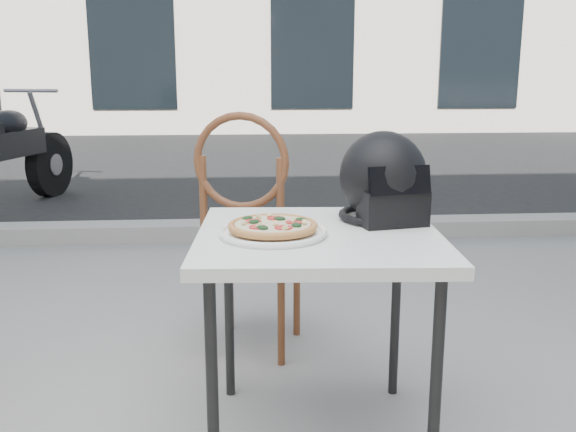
{
  "coord_description": "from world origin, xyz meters",
  "views": [
    {
      "loc": [
        0.3,
        -1.63,
        1.21
      ],
      "look_at": [
        0.45,
        0.32,
        0.77
      ],
      "focal_mm": 40.0,
      "sensor_mm": 36.0,
      "label": 1
    }
  ],
  "objects": [
    {
      "name": "cafe_chair_main",
      "position": [
        0.33,
        1.0,
        0.59
      ],
      "size": [
        0.5,
        0.5,
        1.05
      ],
      "rotation": [
        0.0,
        0.0,
        2.85
      ],
      "color": "brown",
      "rests_on": "ground"
    },
    {
      "name": "cafe_table_main",
      "position": [
        0.54,
        0.3,
        0.65
      ],
      "size": [
        0.8,
        0.8,
        0.72
      ],
      "rotation": [
        0.0,
        0.0,
        -0.06
      ],
      "color": "white",
      "rests_on": "ground"
    },
    {
      "name": "pizza",
      "position": [
        0.4,
        0.27,
        0.75
      ],
      "size": [
        0.3,
        0.3,
        0.03
      ],
      "rotation": [
        0.0,
        0.0,
        -0.08
      ],
      "color": "#CA8A49",
      "rests_on": "plate"
    },
    {
      "name": "curb",
      "position": [
        0.0,
        3.0,
        0.06
      ],
      "size": [
        30.0,
        0.25,
        0.12
      ],
      "primitive_type": "cube",
      "color": "gray",
      "rests_on": "ground"
    },
    {
      "name": "motorcycle",
      "position": [
        -1.78,
        4.07,
        0.46
      ],
      "size": [
        0.77,
        2.06,
        1.05
      ],
      "rotation": [
        0.0,
        0.0,
        -0.28
      ],
      "color": "black",
      "rests_on": "street_asphalt"
    },
    {
      "name": "street_asphalt",
      "position": [
        0.0,
        7.0,
        0.0
      ],
      "size": [
        30.0,
        8.0,
        0.0
      ],
      "primitive_type": "cube",
      "color": "black",
      "rests_on": "ground"
    },
    {
      "name": "plate",
      "position": [
        0.4,
        0.27,
        0.73
      ],
      "size": [
        0.42,
        0.42,
        0.02
      ],
      "rotation": [
        0.0,
        0.0,
        -0.32
      ],
      "color": "white",
      "rests_on": "cafe_table_main"
    },
    {
      "name": "helmet",
      "position": [
        0.78,
        0.45,
        0.85
      ],
      "size": [
        0.34,
        0.35,
        0.3
      ],
      "rotation": [
        0.0,
        0.0,
        0.19
      ],
      "color": "black",
      "rests_on": "cafe_table_main"
    }
  ]
}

